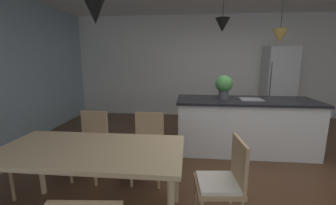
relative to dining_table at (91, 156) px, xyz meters
name	(u,v)px	position (x,y,z in m)	size (l,w,h in m)	color
ground_plane	(258,176)	(1.87, 1.02, -0.69)	(10.00, 8.40, 0.04)	#4C301E
wall_back_kitchen	(225,67)	(1.87, 4.28, 0.68)	(10.00, 0.12, 2.70)	white
dining_table	(91,156)	(0.00, 0.00, 0.00)	(1.73, 0.85, 0.74)	#D1B284
chair_far_left	(91,142)	(-0.38, 0.79, -0.20)	(0.44, 0.44, 0.87)	tan
chair_far_right	(148,144)	(0.39, 0.79, -0.20)	(0.40, 0.40, 0.87)	tan
chair_kitchen_end	(224,181)	(1.23, 0.00, -0.20)	(0.43, 0.43, 0.87)	tan
kitchen_island	(244,125)	(1.85, 1.84, -0.21)	(2.27, 0.84, 0.91)	silver
refrigerator	(278,85)	(3.13, 3.87, 0.26)	(0.69, 0.67, 1.86)	silver
pendant_over_table	(95,11)	(0.10, 0.06, 1.29)	(0.18, 0.18, 0.85)	black
pendant_over_island_main	(222,25)	(1.41, 1.84, 1.42)	(0.23, 0.23, 0.72)	black
pendant_over_island_aux	(280,36)	(2.29, 1.84, 1.24)	(0.23, 0.23, 0.90)	black
potted_plant_on_island	(224,85)	(1.48, 1.84, 0.46)	(0.28, 0.28, 0.40)	#4C4C51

